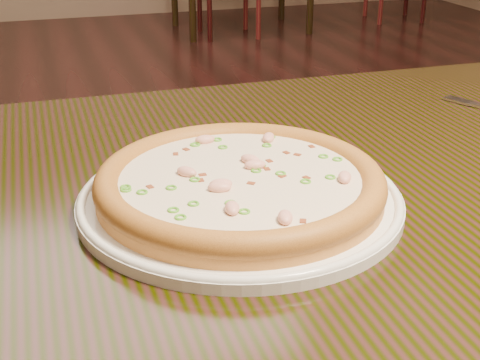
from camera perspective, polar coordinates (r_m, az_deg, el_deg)
name	(u,v)px	position (r m, az deg, el deg)	size (l,w,h in m)	color
ground	(204,341)	(1.75, -3.12, -13.56)	(9.00, 9.00, 0.00)	black
hero_table	(319,246)	(0.85, 6.74, -5.58)	(1.20, 0.80, 0.75)	black
plate	(240,198)	(0.72, 0.00, -1.54)	(0.35, 0.35, 0.02)	white
pizza	(240,182)	(0.72, 0.00, -0.21)	(0.31, 0.31, 0.03)	#CF8445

